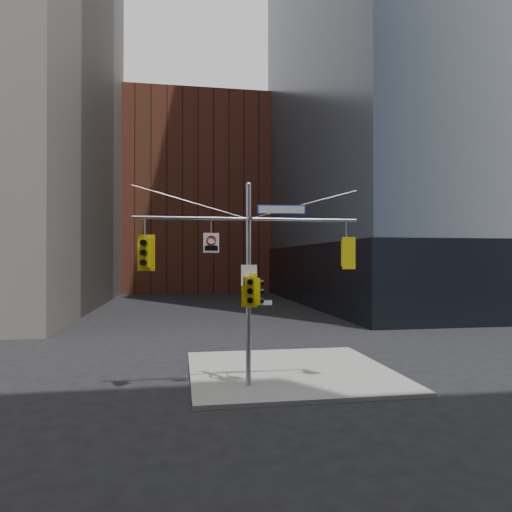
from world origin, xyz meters
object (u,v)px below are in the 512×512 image
object	(u,v)px
traffic_light_pole_front	(250,291)
signal_assembly	(249,264)
regulatory_sign_arm	(211,242)
street_sign_blade	(281,210)
traffic_light_pole_side	(257,292)
traffic_light_west_arm	(145,253)
traffic_light_east_arm	(346,253)

from	to	relation	value
traffic_light_pole_front	signal_assembly	bearing A→B (deg)	94.95
regulatory_sign_arm	street_sign_blade	bearing A→B (deg)	-2.86
signal_assembly	traffic_light_pole_side	world-z (taller)	signal_assembly
traffic_light_pole_side	traffic_light_west_arm	bearing A→B (deg)	87.27
traffic_light_pole_side	traffic_light_pole_front	size ratio (longest dim) A/B	0.81
signal_assembly	traffic_light_west_arm	world-z (taller)	signal_assembly
regulatory_sign_arm	traffic_light_pole_front	bearing A→B (deg)	-14.05
traffic_light_pole_front	regulatory_sign_arm	xyz separation A→B (m)	(-1.31, 0.25, 1.69)
traffic_light_east_arm	traffic_light_pole_side	bearing A→B (deg)	-14.62
signal_assembly	traffic_light_east_arm	xyz separation A→B (m)	(3.62, 0.00, 0.38)
traffic_light_east_arm	regulatory_sign_arm	distance (m)	4.95
signal_assembly	street_sign_blade	bearing A→B (deg)	0.15
traffic_light_west_arm	street_sign_blade	bearing A→B (deg)	10.92
regulatory_sign_arm	signal_assembly	bearing A→B (deg)	-2.51
street_sign_blade	regulatory_sign_arm	distance (m)	2.77
traffic_light_west_arm	traffic_light_pole_front	size ratio (longest dim) A/B	1.07
traffic_light_pole_side	traffic_light_pole_front	world-z (taller)	traffic_light_pole_front
traffic_light_east_arm	street_sign_blade	size ratio (longest dim) A/B	0.67
traffic_light_east_arm	traffic_light_pole_side	distance (m)	3.57
traffic_light_west_arm	traffic_light_pole_side	bearing A→B (deg)	10.98
traffic_light_west_arm	street_sign_blade	xyz separation A→B (m)	(4.75, -0.01, 1.55)
traffic_light_east_arm	regulatory_sign_arm	xyz separation A→B (m)	(-4.93, -0.02, 0.37)
street_sign_blade	traffic_light_east_arm	bearing A→B (deg)	4.33
traffic_light_west_arm	traffic_light_pole_side	world-z (taller)	traffic_light_west_arm
traffic_light_west_arm	regulatory_sign_arm	distance (m)	2.28
traffic_light_pole_front	traffic_light_pole_side	bearing A→B (deg)	45.72
signal_assembly	regulatory_sign_arm	distance (m)	1.51
traffic_light_pole_side	traffic_light_pole_front	distance (m)	0.43
street_sign_blade	regulatory_sign_arm	world-z (taller)	street_sign_blade
traffic_light_pole_side	street_sign_blade	xyz separation A→B (m)	(0.87, -0.01, 2.92)
signal_assembly	traffic_light_pole_side	xyz separation A→B (m)	(0.32, 0.01, -0.98)
traffic_light_east_arm	street_sign_blade	xyz separation A→B (m)	(-2.43, 0.00, 1.55)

